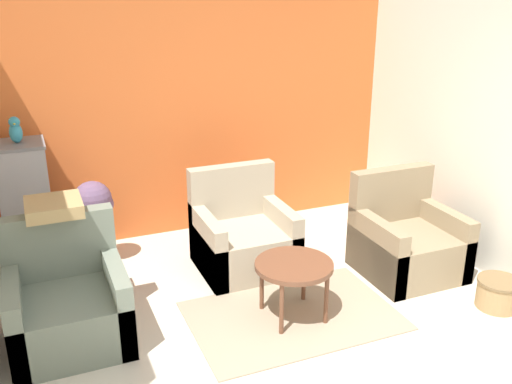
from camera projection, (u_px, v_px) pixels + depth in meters
wall_back_accent at (197, 106)px, 5.92m from camera, size 4.37×0.06×2.70m
wall_right at (470, 121)px, 5.30m from camera, size 0.06×3.16×2.70m
area_rug at (293, 316)px, 4.64m from camera, size 1.66×1.10×0.01m
coffee_table at (294, 269)px, 4.49m from camera, size 0.62×0.62×0.49m
armchair_left at (68, 306)px, 4.24m from camera, size 0.84×0.81×0.93m
armchair_right at (406, 243)px, 5.28m from camera, size 0.84×0.81×0.93m
armchair_middle at (243, 238)px, 5.37m from camera, size 0.84×0.81×0.93m
birdcage at (27, 210)px, 5.19m from camera, size 0.48×0.48×1.24m
parrot at (16, 130)px, 4.94m from camera, size 0.11×0.20×0.24m
potted_plant at (93, 211)px, 5.33m from camera, size 0.39×0.35×0.84m
wicker_basket at (498, 292)px, 4.74m from camera, size 0.36×0.36×0.25m
throw_pillow at (54, 207)px, 4.26m from camera, size 0.41×0.41×0.10m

